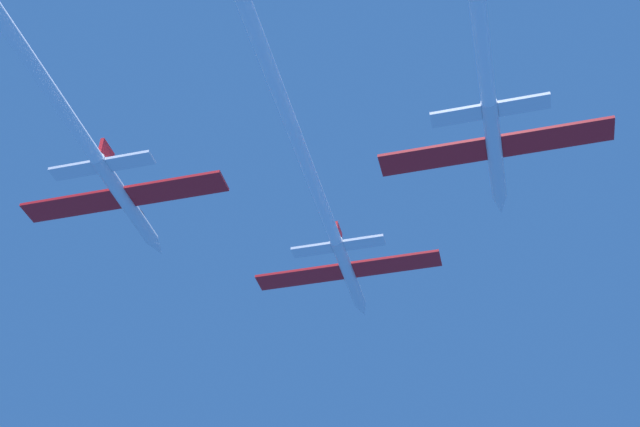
% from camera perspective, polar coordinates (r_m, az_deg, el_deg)
% --- Properties ---
extents(jet_lead, '(17.39, 61.10, 2.88)m').
position_cam_1_polar(jet_lead, '(62.41, -1.55, 5.03)').
color(jet_lead, white).
extents(jet_left_wing, '(17.39, 60.76, 2.88)m').
position_cam_1_polar(jet_left_wing, '(57.63, -21.07, 12.05)').
color(jet_left_wing, white).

